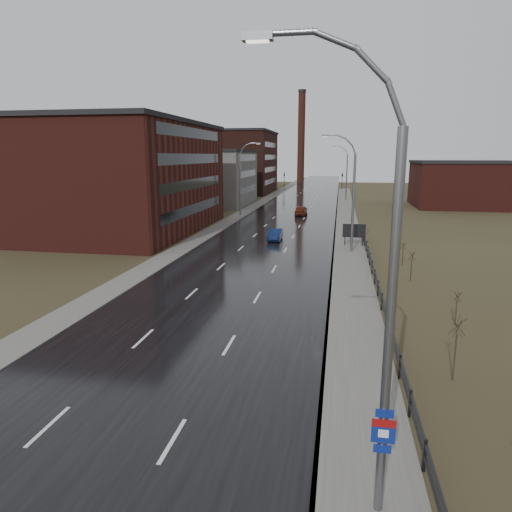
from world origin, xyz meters
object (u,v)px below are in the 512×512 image
at_px(car_near, 275,235).
at_px(car_far, 301,210).
at_px(streetlight_main, 378,297).
at_px(billboard, 354,231).

xyz_separation_m(car_near, car_far, (0.98, 22.70, 0.15)).
bearing_deg(streetlight_main, car_far, 96.39).
distance_m(streetlight_main, car_near, 40.40).
bearing_deg(car_far, billboard, 105.72).
bearing_deg(streetlight_main, car_near, 101.41).
bearing_deg(streetlight_main, billboard, 89.03).
bearing_deg(car_near, car_far, 86.52).
height_order(streetlight_main, car_near, streetlight_main).
distance_m(streetlight_main, car_far, 62.55).
relative_size(streetlight_main, car_near, 3.09).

